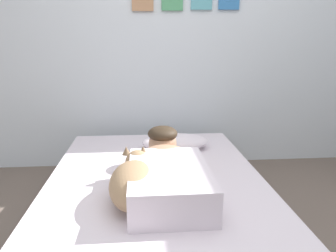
% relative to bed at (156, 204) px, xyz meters
% --- Properties ---
extents(back_wall, '(4.48, 0.12, 2.50)m').
position_rel_bed_xyz_m(back_wall, '(0.34, 1.23, 1.07)').
color(back_wall, silver).
rests_on(back_wall, ground).
extents(bed, '(1.36, 1.97, 0.36)m').
position_rel_bed_xyz_m(bed, '(0.00, 0.00, 0.00)').
color(bed, '#4C4742').
rests_on(bed, ground).
extents(pillow, '(0.52, 0.32, 0.11)m').
position_rel_bed_xyz_m(pillow, '(0.18, 0.54, 0.24)').
color(pillow, silver).
rests_on(pillow, bed).
extents(person_lying, '(0.43, 0.92, 0.27)m').
position_rel_bed_xyz_m(person_lying, '(0.06, -0.15, 0.29)').
color(person_lying, silver).
rests_on(person_lying, bed).
extents(dog, '(0.26, 0.57, 0.21)m').
position_rel_bed_xyz_m(dog, '(-0.12, -0.28, 0.29)').
color(dog, '#9E7A56').
rests_on(dog, bed).
extents(coffee_cup, '(0.12, 0.09, 0.07)m').
position_rel_bed_xyz_m(coffee_cup, '(0.09, 0.47, 0.22)').
color(coffee_cup, '#D84C47').
rests_on(coffee_cup, bed).
extents(cell_phone, '(0.07, 0.14, 0.01)m').
position_rel_bed_xyz_m(cell_phone, '(-0.19, -0.00, 0.19)').
color(cell_phone, black).
rests_on(cell_phone, bed).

